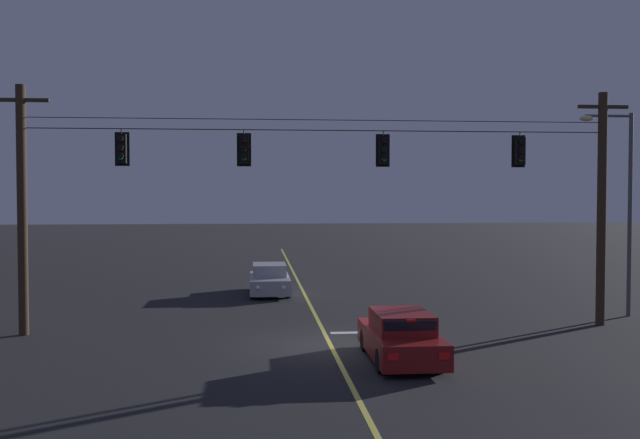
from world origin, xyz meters
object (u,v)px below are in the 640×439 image
traffic_light_left_inner (244,149)px  car_waiting_near_lane (401,338)px  car_oncoming_lead (269,280)px  traffic_light_right_inner (520,151)px  street_lamp_corner (622,194)px  traffic_light_leftmost (121,149)px  traffic_light_centre (384,150)px

traffic_light_left_inner → car_waiting_near_lane: size_ratio=0.28×
car_waiting_near_lane → car_oncoming_lead: size_ratio=0.98×
traffic_light_right_inner → car_oncoming_lead: bearing=133.4°
traffic_light_left_inner → street_lamp_corner: bearing=6.8°
traffic_light_leftmost → street_lamp_corner: size_ratio=0.16×
traffic_light_right_inner → street_lamp_corner: size_ratio=0.16×
traffic_light_centre → car_waiting_near_lane: 7.24m
traffic_light_centre → traffic_light_right_inner: 4.79m
traffic_light_leftmost → traffic_light_left_inner: 4.02m
traffic_light_right_inner → car_oncoming_lead: (-8.48, 8.98, -5.48)m
traffic_light_centre → traffic_light_leftmost: bearing=180.0°
traffic_light_centre → street_lamp_corner: street_lamp_corner is taller
car_waiting_near_lane → street_lamp_corner: size_ratio=0.56×
traffic_light_leftmost → traffic_light_centre: 8.75m
traffic_light_right_inner → car_waiting_near_lane: size_ratio=0.28×
traffic_light_right_inner → car_waiting_near_lane: bearing=-137.5°
car_waiting_near_lane → car_oncoming_lead: 14.10m
traffic_light_left_inner → street_lamp_corner: street_lamp_corner is taller
traffic_light_leftmost → traffic_light_left_inner: size_ratio=1.00×
traffic_light_centre → street_lamp_corner: (9.41, 1.68, -1.49)m
traffic_light_left_inner → traffic_light_right_inner: bearing=0.0°
traffic_light_left_inner → traffic_light_right_inner: 9.52m
car_oncoming_lead → street_lamp_corner: 15.52m
traffic_light_centre → car_oncoming_lead: traffic_light_centre is taller
car_oncoming_lead → traffic_light_right_inner: bearing=-46.6°
car_waiting_near_lane → car_oncoming_lead: bearing=103.7°
traffic_light_left_inner → traffic_light_centre: bearing=0.0°
traffic_light_leftmost → traffic_light_centre: bearing=0.0°
traffic_light_right_inner → traffic_light_leftmost: bearing=180.0°
traffic_light_left_inner → traffic_light_centre: size_ratio=1.00×
traffic_light_centre → car_waiting_near_lane: (-0.35, -4.72, -5.48)m
traffic_light_left_inner → street_lamp_corner: 14.32m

